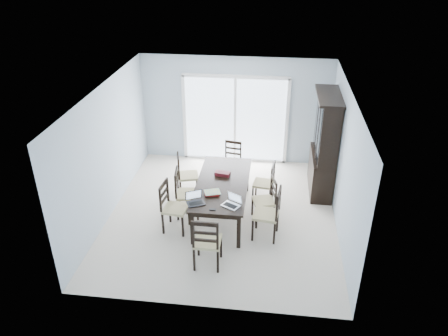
{
  "coord_description": "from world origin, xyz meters",
  "views": [
    {
      "loc": [
        0.92,
        -7.3,
        5.02
      ],
      "look_at": [
        0.03,
        0.0,
        1.07
      ],
      "focal_mm": 35.0,
      "sensor_mm": 36.0,
      "label": 1
    }
  ],
  "objects_px": {
    "chair_left_far": "(184,171)",
    "laptop_dark": "(196,201)",
    "cell_phone": "(213,209)",
    "game_box": "(222,174)",
    "chair_right_far": "(268,179)",
    "hot_tub": "(215,124)",
    "china_hutch": "(324,146)",
    "chair_end_far": "(232,157)",
    "chair_right_mid": "(268,195)",
    "dining_table": "(222,186)",
    "chair_left_near": "(170,202)",
    "chair_left_mid": "(183,188)",
    "laptop_silver": "(231,204)",
    "chair_end_near": "(207,238)",
    "chair_right_near": "(272,209)"
  },
  "relations": [
    {
      "from": "chair_left_far",
      "to": "laptop_dark",
      "type": "distance_m",
      "value": 1.62
    },
    {
      "from": "hot_tub",
      "to": "china_hutch",
      "type": "bearing_deg",
      "value": -41.95
    },
    {
      "from": "game_box",
      "to": "dining_table",
      "type": "bearing_deg",
      "value": -83.36
    },
    {
      "from": "chair_right_far",
      "to": "hot_tub",
      "type": "bearing_deg",
      "value": 34.69
    },
    {
      "from": "china_hutch",
      "to": "chair_left_far",
      "type": "xyz_separation_m",
      "value": [
        -2.94,
        -0.54,
        -0.5
      ]
    },
    {
      "from": "chair_right_far",
      "to": "game_box",
      "type": "distance_m",
      "value": 0.99
    },
    {
      "from": "laptop_dark",
      "to": "chair_right_near",
      "type": "bearing_deg",
      "value": -18.3
    },
    {
      "from": "chair_left_near",
      "to": "chair_right_far",
      "type": "bearing_deg",
      "value": 130.05
    },
    {
      "from": "chair_left_far",
      "to": "hot_tub",
      "type": "bearing_deg",
      "value": 160.36
    },
    {
      "from": "chair_end_near",
      "to": "laptop_silver",
      "type": "height_order",
      "value": "chair_end_near"
    },
    {
      "from": "chair_left_mid",
      "to": "chair_end_far",
      "type": "xyz_separation_m",
      "value": [
        0.81,
        1.61,
        -0.06
      ]
    },
    {
      "from": "chair_left_mid",
      "to": "laptop_dark",
      "type": "distance_m",
      "value": 0.85
    },
    {
      "from": "chair_left_near",
      "to": "chair_left_far",
      "type": "distance_m",
      "value": 1.29
    },
    {
      "from": "chair_left_far",
      "to": "chair_end_far",
      "type": "bearing_deg",
      "value": 116.24
    },
    {
      "from": "chair_left_near",
      "to": "laptop_silver",
      "type": "relative_size",
      "value": 3.08
    },
    {
      "from": "chair_right_far",
      "to": "laptop_silver",
      "type": "height_order",
      "value": "chair_right_far"
    },
    {
      "from": "chair_left_far",
      "to": "laptop_silver",
      "type": "xyz_separation_m",
      "value": [
        1.17,
        -1.51,
        0.23
      ]
    },
    {
      "from": "china_hutch",
      "to": "chair_left_near",
      "type": "xyz_separation_m",
      "value": [
        -2.94,
        -1.83,
        -0.46
      ]
    },
    {
      "from": "chair_right_mid",
      "to": "chair_right_far",
      "type": "bearing_deg",
      "value": -13.03
    },
    {
      "from": "chair_right_mid",
      "to": "cell_phone",
      "type": "height_order",
      "value": "chair_right_mid"
    },
    {
      "from": "hot_tub",
      "to": "chair_left_near",
      "type": "bearing_deg",
      "value": -93.26
    },
    {
      "from": "laptop_dark",
      "to": "game_box",
      "type": "height_order",
      "value": "laptop_dark"
    },
    {
      "from": "dining_table",
      "to": "hot_tub",
      "type": "bearing_deg",
      "value": 100.35
    },
    {
      "from": "chair_left_mid",
      "to": "laptop_dark",
      "type": "height_order",
      "value": "chair_left_mid"
    },
    {
      "from": "cell_phone",
      "to": "hot_tub",
      "type": "xyz_separation_m",
      "value": [
        -0.62,
        4.64,
        -0.32
      ]
    },
    {
      "from": "chair_right_mid",
      "to": "laptop_dark",
      "type": "bearing_deg",
      "value": 105.16
    },
    {
      "from": "chair_left_near",
      "to": "chair_right_near",
      "type": "distance_m",
      "value": 1.89
    },
    {
      "from": "laptop_dark",
      "to": "cell_phone",
      "type": "bearing_deg",
      "value": -51.83
    },
    {
      "from": "chair_left_mid",
      "to": "laptop_silver",
      "type": "height_order",
      "value": "chair_left_mid"
    },
    {
      "from": "chair_left_near",
      "to": "chair_end_far",
      "type": "height_order",
      "value": "chair_left_near"
    },
    {
      "from": "chair_right_mid",
      "to": "chair_end_far",
      "type": "bearing_deg",
      "value": 13.19
    },
    {
      "from": "laptop_dark",
      "to": "game_box",
      "type": "xyz_separation_m",
      "value": [
        0.35,
        1.1,
        -0.02
      ]
    },
    {
      "from": "chair_left_far",
      "to": "chair_right_far",
      "type": "distance_m",
      "value": 1.79
    },
    {
      "from": "cell_phone",
      "to": "game_box",
      "type": "relative_size",
      "value": 0.41
    },
    {
      "from": "chair_right_mid",
      "to": "game_box",
      "type": "xyz_separation_m",
      "value": [
        -0.94,
        0.33,
        0.23
      ]
    },
    {
      "from": "china_hutch",
      "to": "chair_left_far",
      "type": "relative_size",
      "value": 2.02
    },
    {
      "from": "chair_end_near",
      "to": "chair_end_far",
      "type": "distance_m",
      "value": 3.15
    },
    {
      "from": "laptop_silver",
      "to": "cell_phone",
      "type": "height_order",
      "value": "laptop_silver"
    },
    {
      "from": "game_box",
      "to": "chair_end_far",
      "type": "bearing_deg",
      "value": 87.04
    },
    {
      "from": "chair_end_far",
      "to": "dining_table",
      "type": "bearing_deg",
      "value": 98.75
    },
    {
      "from": "chair_right_near",
      "to": "laptop_dark",
      "type": "relative_size",
      "value": 3.14
    },
    {
      "from": "laptop_silver",
      "to": "chair_end_near",
      "type": "bearing_deg",
      "value": -81.0
    },
    {
      "from": "chair_right_mid",
      "to": "chair_end_near",
      "type": "height_order",
      "value": "chair_end_near"
    },
    {
      "from": "chair_left_far",
      "to": "chair_end_near",
      "type": "height_order",
      "value": "chair_end_near"
    },
    {
      "from": "chair_right_mid",
      "to": "laptop_dark",
      "type": "height_order",
      "value": "chair_right_mid"
    },
    {
      "from": "chair_end_near",
      "to": "cell_phone",
      "type": "distance_m",
      "value": 0.66
    },
    {
      "from": "dining_table",
      "to": "laptop_dark",
      "type": "bearing_deg",
      "value": -115.2
    },
    {
      "from": "dining_table",
      "to": "hot_tub",
      "type": "relative_size",
      "value": 1.15
    },
    {
      "from": "chair_left_mid",
      "to": "hot_tub",
      "type": "distance_m",
      "value": 3.75
    },
    {
      "from": "chair_left_near",
      "to": "hot_tub",
      "type": "relative_size",
      "value": 0.6
    }
  ]
}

